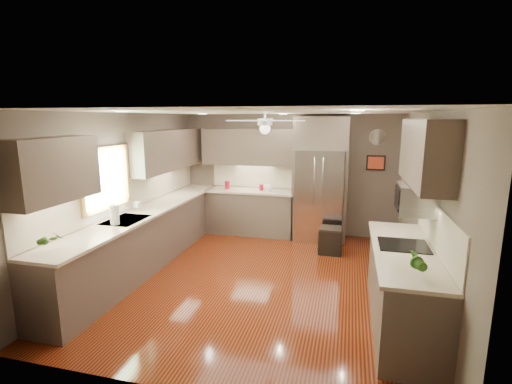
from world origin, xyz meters
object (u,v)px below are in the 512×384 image
at_px(canister_d, 261,187).
at_px(potted_plant_right, 417,261).
at_px(refrigerator, 320,181).
at_px(soap_bottle, 139,204).
at_px(microwave, 416,199).
at_px(canister_a, 227,185).
at_px(potted_plant_left, 52,239).
at_px(paper_towel, 115,215).
at_px(stool, 331,240).
at_px(bowl, 267,190).

bearing_deg(canister_d, potted_plant_right, -57.40).
height_order(canister_d, refrigerator, refrigerator).
bearing_deg(refrigerator, soap_bottle, -143.26).
xyz_separation_m(potted_plant_right, microwave, (0.11, 1.03, 0.39)).
distance_m(soap_bottle, microwave, 4.17).
bearing_deg(canister_a, microwave, -39.89).
relative_size(canister_a, potted_plant_left, 0.56).
xyz_separation_m(potted_plant_right, refrigerator, (-1.21, 3.74, 0.10)).
xyz_separation_m(soap_bottle, paper_towel, (0.15, -0.85, 0.04)).
distance_m(potted_plant_left, microwave, 4.20).
bearing_deg(paper_towel, potted_plant_right, -12.04).
bearing_deg(canister_a, canister_d, 1.44).
bearing_deg(refrigerator, canister_d, 177.73).
distance_m(refrigerator, microwave, 3.03).
relative_size(canister_a, stool, 0.35).
bearing_deg(potted_plant_left, canister_a, 80.39).
xyz_separation_m(canister_a, soap_bottle, (-0.82, -2.10, 0.02)).
height_order(potted_plant_left, microwave, microwave).
bearing_deg(stool, refrigerator, 110.44).
bearing_deg(potted_plant_right, canister_d, 122.60).
height_order(refrigerator, microwave, refrigerator).
distance_m(stool, paper_towel, 3.72).
distance_m(canister_a, stool, 2.49).
distance_m(soap_bottle, potted_plant_right, 4.32).
height_order(potted_plant_left, potted_plant_right, potted_plant_left).
xyz_separation_m(canister_d, bowl, (0.14, -0.03, -0.03)).
relative_size(soap_bottle, stool, 0.40).
xyz_separation_m(potted_plant_left, stool, (2.92, 3.29, -0.85)).
height_order(soap_bottle, microwave, microwave).
relative_size(microwave, stool, 1.16).
distance_m(potted_plant_right, microwave, 1.11).
height_order(canister_d, paper_towel, paper_towel).
distance_m(canister_a, potted_plant_right, 4.92).
height_order(bowl, refrigerator, refrigerator).
xyz_separation_m(canister_a, microwave, (3.28, -2.74, 0.46)).
bearing_deg(paper_towel, soap_bottle, 99.65).
bearing_deg(paper_towel, canister_d, 64.52).
distance_m(canister_d, microwave, 3.78).
distance_m(canister_d, soap_bottle, 2.63).
xyz_separation_m(canister_d, potted_plant_left, (-1.43, -4.09, 0.09)).
bearing_deg(refrigerator, potted_plant_right, -72.04).
relative_size(canister_d, paper_towel, 0.42).
height_order(canister_a, bowl, canister_a).
relative_size(canister_a, paper_towel, 0.55).
bearing_deg(stool, potted_plant_right, -72.67).
distance_m(potted_plant_left, potted_plant_right, 3.86).
bearing_deg(potted_plant_right, soap_bottle, 157.23).
xyz_separation_m(soap_bottle, refrigerator, (2.77, 2.07, 0.15)).
bearing_deg(potted_plant_right, paper_towel, 167.96).
xyz_separation_m(potted_plant_left, potted_plant_right, (3.85, 0.31, -0.00)).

